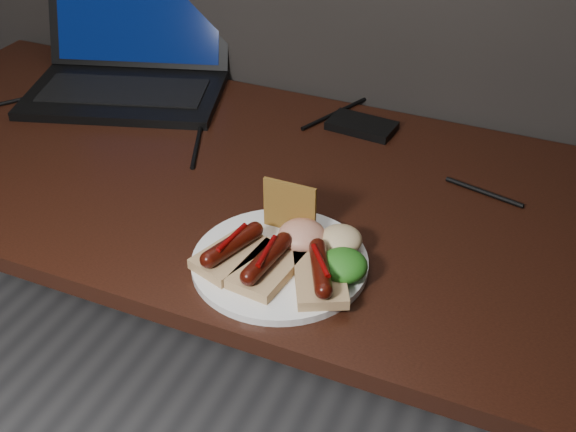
% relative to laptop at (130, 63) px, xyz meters
% --- Properties ---
extents(desk, '(1.40, 0.70, 0.75)m').
position_rel_laptop_xyz_m(desk, '(0.29, -0.24, -0.14)').
color(desk, black).
rests_on(desk, ground).
extents(laptop, '(0.48, 0.44, 0.25)m').
position_rel_laptop_xyz_m(laptop, '(0.00, 0.00, 0.00)').
color(laptop, black).
rests_on(laptop, desk).
extents(hard_drive, '(0.13, 0.08, 0.02)m').
position_rel_laptop_xyz_m(hard_drive, '(0.52, 0.01, -0.05)').
color(hard_drive, black).
rests_on(hard_drive, desk).
extents(desk_cables, '(1.10, 0.43, 0.01)m').
position_rel_laptop_xyz_m(desk_cables, '(0.29, -0.09, -0.05)').
color(desk_cables, black).
rests_on(desk_cables, desk).
extents(plate, '(0.33, 0.33, 0.01)m').
position_rel_laptop_xyz_m(plate, '(0.55, -0.43, -0.05)').
color(plate, white).
rests_on(plate, desk).
extents(bread_sausage_left, '(0.10, 0.13, 0.04)m').
position_rel_laptop_xyz_m(bread_sausage_left, '(0.48, -0.46, -0.03)').
color(bread_sausage_left, tan).
rests_on(bread_sausage_left, plate).
extents(bread_sausage_center, '(0.08, 0.12, 0.04)m').
position_rel_laptop_xyz_m(bread_sausage_center, '(0.54, -0.47, -0.03)').
color(bread_sausage_center, tan).
rests_on(bread_sausage_center, plate).
extents(bread_sausage_right, '(0.11, 0.13, 0.04)m').
position_rel_laptop_xyz_m(bread_sausage_right, '(0.62, -0.46, -0.03)').
color(bread_sausage_right, tan).
rests_on(bread_sausage_right, plate).
extents(crispbread, '(0.08, 0.01, 0.08)m').
position_rel_laptop_xyz_m(crispbread, '(0.53, -0.36, -0.00)').
color(crispbread, '#A8802E').
rests_on(crispbread, plate).
extents(salad_greens, '(0.07, 0.07, 0.04)m').
position_rel_laptop_xyz_m(salad_greens, '(0.64, -0.43, -0.02)').
color(salad_greens, '#1C5B12').
rests_on(salad_greens, plate).
extents(salsa_mound, '(0.07, 0.07, 0.04)m').
position_rel_laptop_xyz_m(salsa_mound, '(0.56, -0.39, -0.02)').
color(salsa_mound, '#A11016').
rests_on(salsa_mound, plate).
extents(coleslaw_mound, '(0.06, 0.06, 0.04)m').
position_rel_laptop_xyz_m(coleslaw_mound, '(0.62, -0.37, -0.02)').
color(coleslaw_mound, beige).
rests_on(coleslaw_mound, plate).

